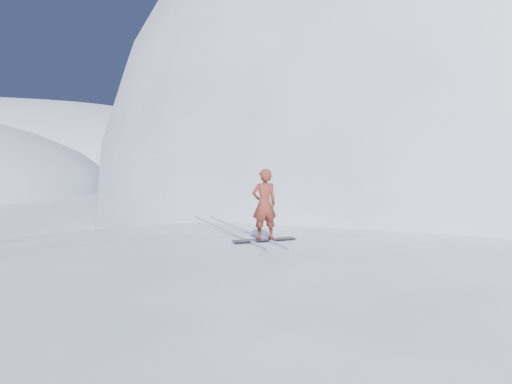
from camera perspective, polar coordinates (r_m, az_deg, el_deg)
near_ridge at (r=11.51m, az=12.11°, el=-18.20°), size 36.00×28.00×4.80m
summit_peak at (r=41.62m, az=26.08°, el=-2.30°), size 60.00×56.00×56.00m
peak_shoulder at (r=30.19m, az=14.86°, el=-4.31°), size 28.00×24.00×18.00m
far_ridge_c at (r=122.44m, az=-28.95°, el=1.57°), size 140.00×90.00×36.00m
wind_bumps at (r=10.25m, az=5.66°, el=-21.04°), size 16.00×14.40×1.00m
snowboard at (r=11.07m, az=1.04°, el=-5.99°), size 1.58×0.50×0.03m
snowboarder at (r=10.95m, az=1.04°, el=-1.54°), size 0.67×0.49×1.70m
board_tracks at (r=12.74m, az=-2.91°, el=-4.62°), size 1.69×5.90×0.04m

